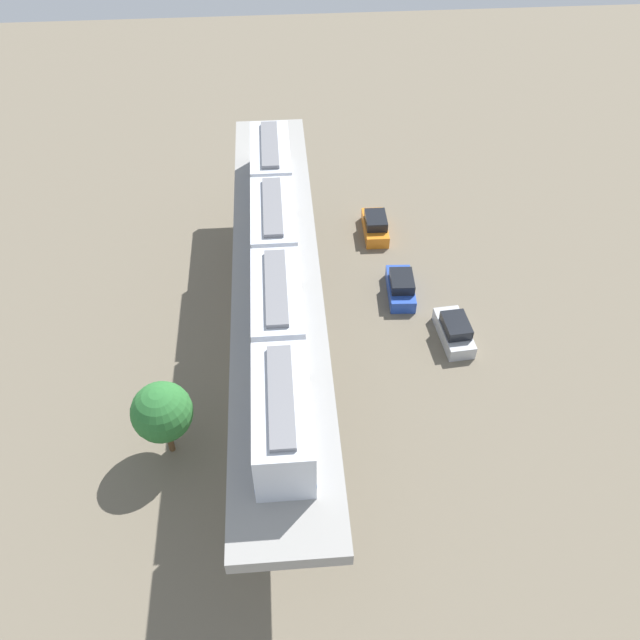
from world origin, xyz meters
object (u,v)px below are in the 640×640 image
(tree_near_viaduct, at_px, (162,412))
(parked_car_orange, at_px, (375,226))
(train, at_px, (276,266))
(parked_car_blue, at_px, (401,287))
(parked_car_silver, at_px, (454,331))

(tree_near_viaduct, bearing_deg, parked_car_orange, -126.91)
(train, bearing_deg, tree_near_viaduct, 40.19)
(parked_car_blue, xyz_separation_m, tree_near_viaduct, (15.62, 12.26, 2.88))
(train, xyz_separation_m, parked_car_orange, (-8.06, -13.99, -8.21))
(parked_car_orange, relative_size, parked_car_silver, 0.98)
(parked_car_orange, bearing_deg, parked_car_silver, 108.26)
(train, bearing_deg, parked_car_silver, -170.82)
(parked_car_blue, relative_size, parked_car_silver, 0.99)
(train, relative_size, parked_car_blue, 6.40)
(train, xyz_separation_m, parked_car_silver, (-11.82, -1.91, -8.21))
(train, bearing_deg, parked_car_orange, -119.96)
(parked_car_blue, bearing_deg, train, 39.62)
(parked_car_orange, distance_m, parked_car_blue, 7.43)
(parked_car_orange, bearing_deg, parked_car_blue, 97.60)
(parked_car_blue, height_order, parked_car_silver, same)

